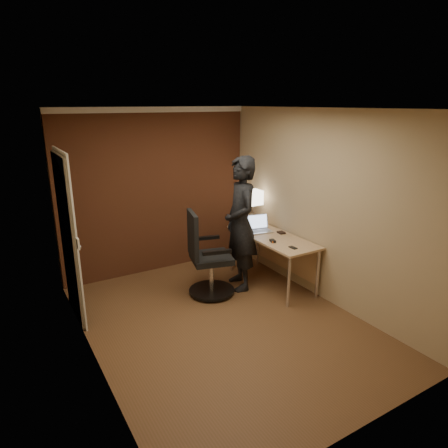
{
  "coord_description": "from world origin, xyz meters",
  "views": [
    {
      "loc": [
        -2.19,
        -3.69,
        2.56
      ],
      "look_at": [
        0.35,
        0.55,
        1.05
      ],
      "focal_mm": 32.0,
      "sensor_mm": 36.0,
      "label": 1
    }
  ],
  "objects_px": {
    "phone": "(293,248)",
    "person": "(241,224)",
    "desk_lamp": "(254,198)",
    "laptop": "(259,226)",
    "desk": "(276,244)",
    "office_chair": "(206,260)",
    "wallet": "(281,233)",
    "mouse": "(273,241)"
  },
  "relations": [
    {
      "from": "laptop",
      "to": "person",
      "type": "xyz_separation_m",
      "value": [
        -0.43,
        -0.16,
        0.15
      ]
    },
    {
      "from": "desk_lamp",
      "to": "laptop",
      "type": "xyz_separation_m",
      "value": [
        -0.13,
        -0.33,
        -0.35
      ]
    },
    {
      "from": "phone",
      "to": "laptop",
      "type": "bearing_deg",
      "value": 85.13
    },
    {
      "from": "phone",
      "to": "office_chair",
      "type": "relative_size",
      "value": 0.1
    },
    {
      "from": "desk_lamp",
      "to": "laptop",
      "type": "height_order",
      "value": "desk_lamp"
    },
    {
      "from": "desk_lamp",
      "to": "person",
      "type": "xyz_separation_m",
      "value": [
        -0.56,
        -0.49,
        -0.21
      ]
    },
    {
      "from": "wallet",
      "to": "person",
      "type": "xyz_separation_m",
      "value": [
        -0.64,
        0.11,
        0.2
      ]
    },
    {
      "from": "mouse",
      "to": "phone",
      "type": "distance_m",
      "value": 0.34
    },
    {
      "from": "laptop",
      "to": "desk_lamp",
      "type": "bearing_deg",
      "value": 68.63
    },
    {
      "from": "desk",
      "to": "wallet",
      "type": "relative_size",
      "value": 13.64
    },
    {
      "from": "mouse",
      "to": "phone",
      "type": "xyz_separation_m",
      "value": [
        0.09,
        -0.32,
        -0.01
      ]
    },
    {
      "from": "desk",
      "to": "desk_lamp",
      "type": "distance_m",
      "value": 0.84
    },
    {
      "from": "desk",
      "to": "office_chair",
      "type": "distance_m",
      "value": 1.08
    },
    {
      "from": "laptop",
      "to": "phone",
      "type": "xyz_separation_m",
      "value": [
        -0.05,
        -0.84,
        -0.06
      ]
    },
    {
      "from": "desk",
      "to": "person",
      "type": "bearing_deg",
      "value": 164.29
    },
    {
      "from": "desk",
      "to": "phone",
      "type": "bearing_deg",
      "value": -104.95
    },
    {
      "from": "phone",
      "to": "wallet",
      "type": "relative_size",
      "value": 1.05
    },
    {
      "from": "mouse",
      "to": "office_chair",
      "type": "distance_m",
      "value": 0.95
    },
    {
      "from": "phone",
      "to": "office_chair",
      "type": "bearing_deg",
      "value": 141.54
    },
    {
      "from": "desk_lamp",
      "to": "person",
      "type": "relative_size",
      "value": 0.28
    },
    {
      "from": "desk_lamp",
      "to": "phone",
      "type": "height_order",
      "value": "desk_lamp"
    },
    {
      "from": "desk",
      "to": "mouse",
      "type": "relative_size",
      "value": 15.0
    },
    {
      "from": "laptop",
      "to": "office_chair",
      "type": "height_order",
      "value": "office_chair"
    },
    {
      "from": "office_chair",
      "to": "phone",
      "type": "bearing_deg",
      "value": -37.0
    },
    {
      "from": "mouse",
      "to": "person",
      "type": "height_order",
      "value": "person"
    },
    {
      "from": "laptop",
      "to": "mouse",
      "type": "relative_size",
      "value": 3.76
    },
    {
      "from": "mouse",
      "to": "laptop",
      "type": "bearing_deg",
      "value": 89.87
    },
    {
      "from": "laptop",
      "to": "wallet",
      "type": "relative_size",
      "value": 3.42
    },
    {
      "from": "desk_lamp",
      "to": "wallet",
      "type": "xyz_separation_m",
      "value": [
        0.08,
        -0.61,
        -0.41
      ]
    },
    {
      "from": "laptop",
      "to": "person",
      "type": "bearing_deg",
      "value": -159.72
    },
    {
      "from": "desk",
      "to": "phone",
      "type": "relative_size",
      "value": 13.04
    },
    {
      "from": "desk",
      "to": "office_chair",
      "type": "height_order",
      "value": "office_chair"
    },
    {
      "from": "phone",
      "to": "person",
      "type": "relative_size",
      "value": 0.06
    },
    {
      "from": "desk_lamp",
      "to": "office_chair",
      "type": "bearing_deg",
      "value": -156.71
    },
    {
      "from": "office_chair",
      "to": "desk_lamp",
      "type": "bearing_deg",
      "value": 23.29
    },
    {
      "from": "wallet",
      "to": "office_chair",
      "type": "bearing_deg",
      "value": 173.58
    },
    {
      "from": "desk",
      "to": "mouse",
      "type": "height_order",
      "value": "mouse"
    },
    {
      "from": "desk_lamp",
      "to": "person",
      "type": "bearing_deg",
      "value": -138.7
    },
    {
      "from": "office_chair",
      "to": "laptop",
      "type": "bearing_deg",
      "value": 8.22
    },
    {
      "from": "phone",
      "to": "wallet",
      "type": "distance_m",
      "value": 0.62
    },
    {
      "from": "desk_lamp",
      "to": "mouse",
      "type": "distance_m",
      "value": 0.97
    },
    {
      "from": "wallet",
      "to": "laptop",
      "type": "bearing_deg",
      "value": 127.07
    }
  ]
}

